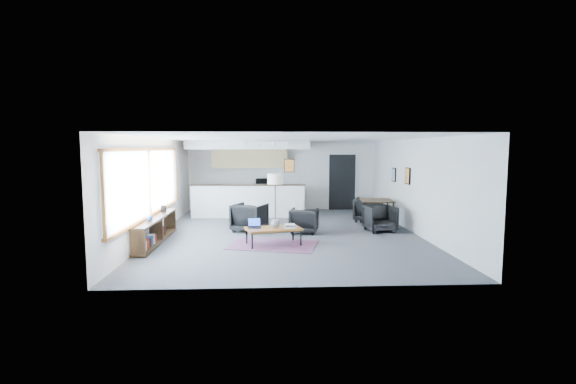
{
  "coord_description": "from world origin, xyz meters",
  "views": [
    {
      "loc": [
        -0.52,
        -11.3,
        2.33
      ],
      "look_at": [
        0.04,
        0.4,
        1.1
      ],
      "focal_mm": 26.0,
      "sensor_mm": 36.0,
      "label": 1
    }
  ],
  "objects_px": {
    "coffee_table": "(273,229)",
    "armchair_left": "(250,216)",
    "ceramic_pot": "(276,223)",
    "armchair_right": "(304,219)",
    "microwave": "(263,181)",
    "laptop": "(254,225)",
    "floor_lamp": "(275,181)",
    "dining_table": "(377,202)",
    "dining_chair_near": "(380,219)",
    "dining_chair_far": "(368,210)",
    "book_stack": "(290,226)"
  },
  "relations": [
    {
      "from": "armchair_right",
      "to": "microwave",
      "type": "height_order",
      "value": "microwave"
    },
    {
      "from": "floor_lamp",
      "to": "dining_chair_near",
      "type": "height_order",
      "value": "floor_lamp"
    },
    {
      "from": "armchair_left",
      "to": "dining_table",
      "type": "xyz_separation_m",
      "value": [
        3.81,
        0.72,
        0.28
      ]
    },
    {
      "from": "armchair_right",
      "to": "microwave",
      "type": "bearing_deg",
      "value": -60.26
    },
    {
      "from": "armchair_left",
      "to": "dining_table",
      "type": "height_order",
      "value": "armchair_left"
    },
    {
      "from": "dining_table",
      "to": "dining_chair_near",
      "type": "height_order",
      "value": "dining_table"
    },
    {
      "from": "book_stack",
      "to": "microwave",
      "type": "distance_m",
      "value": 5.61
    },
    {
      "from": "laptop",
      "to": "armchair_right",
      "type": "distance_m",
      "value": 1.88
    },
    {
      "from": "coffee_table",
      "to": "laptop",
      "type": "bearing_deg",
      "value": 155.72
    },
    {
      "from": "microwave",
      "to": "book_stack",
      "type": "bearing_deg",
      "value": -92.24
    },
    {
      "from": "armchair_right",
      "to": "dining_chair_far",
      "type": "xyz_separation_m",
      "value": [
        2.21,
        1.7,
        -0.02
      ]
    },
    {
      "from": "book_stack",
      "to": "dining_table",
      "type": "height_order",
      "value": "dining_table"
    },
    {
      "from": "coffee_table",
      "to": "microwave",
      "type": "distance_m",
      "value": 5.59
    },
    {
      "from": "armchair_left",
      "to": "dining_chair_far",
      "type": "height_order",
      "value": "armchair_left"
    },
    {
      "from": "ceramic_pot",
      "to": "armchair_right",
      "type": "relative_size",
      "value": 0.3
    },
    {
      "from": "coffee_table",
      "to": "armchair_left",
      "type": "bearing_deg",
      "value": 95.81
    },
    {
      "from": "dining_chair_near",
      "to": "laptop",
      "type": "bearing_deg",
      "value": -165.16
    },
    {
      "from": "dining_chair_far",
      "to": "ceramic_pot",
      "type": "bearing_deg",
      "value": 70.04
    },
    {
      "from": "floor_lamp",
      "to": "dining_chair_far",
      "type": "distance_m",
      "value": 3.26
    },
    {
      "from": "laptop",
      "to": "armchair_left",
      "type": "relative_size",
      "value": 0.38
    },
    {
      "from": "coffee_table",
      "to": "book_stack",
      "type": "bearing_deg",
      "value": -14.23
    },
    {
      "from": "armchair_right",
      "to": "dining_chair_far",
      "type": "relative_size",
      "value": 1.04
    },
    {
      "from": "ceramic_pot",
      "to": "floor_lamp",
      "type": "bearing_deg",
      "value": 89.25
    },
    {
      "from": "dining_chair_far",
      "to": "dining_chair_near",
      "type": "bearing_deg",
      "value": 111.88
    },
    {
      "from": "laptop",
      "to": "floor_lamp",
      "type": "bearing_deg",
      "value": 71.64
    },
    {
      "from": "dining_table",
      "to": "armchair_right",
      "type": "bearing_deg",
      "value": -155.95
    },
    {
      "from": "microwave",
      "to": "coffee_table",
      "type": "bearing_deg",
      "value": -96.38
    },
    {
      "from": "floor_lamp",
      "to": "armchair_left",
      "type": "bearing_deg",
      "value": -142.43
    },
    {
      "from": "microwave",
      "to": "laptop",
      "type": "bearing_deg",
      "value": -101.19
    },
    {
      "from": "dining_table",
      "to": "dining_chair_near",
      "type": "distance_m",
      "value": 0.99
    },
    {
      "from": "coffee_table",
      "to": "ceramic_pot",
      "type": "distance_m",
      "value": 0.16
    },
    {
      "from": "microwave",
      "to": "ceramic_pot",
      "type": "bearing_deg",
      "value": -95.85
    },
    {
      "from": "armchair_left",
      "to": "dining_chair_near",
      "type": "xyz_separation_m",
      "value": [
        3.67,
        -0.19,
        -0.09
      ]
    },
    {
      "from": "ceramic_pot",
      "to": "dining_table",
      "type": "height_order",
      "value": "dining_table"
    },
    {
      "from": "coffee_table",
      "to": "dining_chair_near",
      "type": "relative_size",
      "value": 2.09
    },
    {
      "from": "ceramic_pot",
      "to": "floor_lamp",
      "type": "height_order",
      "value": "floor_lamp"
    },
    {
      "from": "dining_chair_near",
      "to": "dining_chair_far",
      "type": "bearing_deg",
      "value": 80.4
    },
    {
      "from": "ceramic_pot",
      "to": "dining_chair_far",
      "type": "xyz_separation_m",
      "value": [
        3.02,
        3.16,
        -0.18
      ]
    },
    {
      "from": "ceramic_pot",
      "to": "dining_table",
      "type": "distance_m",
      "value": 3.98
    },
    {
      "from": "book_stack",
      "to": "armchair_left",
      "type": "distance_m",
      "value": 2.01
    },
    {
      "from": "coffee_table",
      "to": "armchair_right",
      "type": "bearing_deg",
      "value": 43.61
    },
    {
      "from": "dining_chair_far",
      "to": "microwave",
      "type": "xyz_separation_m",
      "value": [
        -3.38,
        2.42,
        0.75
      ]
    },
    {
      "from": "coffee_table",
      "to": "dining_chair_near",
      "type": "distance_m",
      "value": 3.39
    },
    {
      "from": "coffee_table",
      "to": "floor_lamp",
      "type": "bearing_deg",
      "value": 72.98
    },
    {
      "from": "ceramic_pot",
      "to": "armchair_right",
      "type": "xyz_separation_m",
      "value": [
        0.81,
        1.46,
        -0.16
      ]
    },
    {
      "from": "ceramic_pot",
      "to": "armchair_right",
      "type": "height_order",
      "value": "armchair_right"
    },
    {
      "from": "ceramic_pot",
      "to": "armchair_left",
      "type": "distance_m",
      "value": 1.91
    },
    {
      "from": "dining_chair_near",
      "to": "dining_chair_far",
      "type": "xyz_separation_m",
      "value": [
        0.05,
        1.58,
        0.02
      ]
    },
    {
      "from": "dining_chair_near",
      "to": "microwave",
      "type": "relative_size",
      "value": 1.3
    },
    {
      "from": "armchair_right",
      "to": "coffee_table",
      "type": "bearing_deg",
      "value": 72.42
    }
  ]
}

